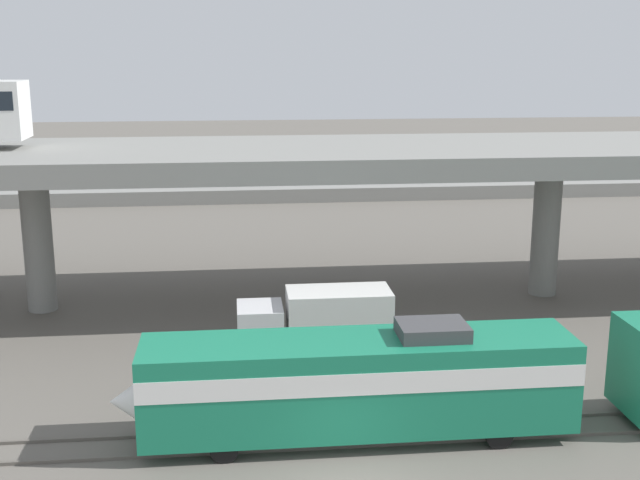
{
  "coord_description": "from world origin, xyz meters",
  "views": [
    {
      "loc": [
        -3.4,
        -22.35,
        13.59
      ],
      "look_at": [
        0.64,
        15.86,
        4.39
      ],
      "focal_mm": 45.9,
      "sensor_mm": 36.0,
      "label": 1
    }
  ],
  "objects_px": {
    "parked_car_3": "(4,173)",
    "parked_car_1": "(226,174)",
    "service_truck_west": "(319,321)",
    "parked_car_2": "(482,162)",
    "train_locomotive": "(337,380)",
    "parked_car_0": "(542,162)"
  },
  "relations": [
    {
      "from": "parked_car_3",
      "to": "parked_car_1",
      "type": "bearing_deg",
      "value": -8.24
    },
    {
      "from": "parked_car_0",
      "to": "parked_car_1",
      "type": "xyz_separation_m",
      "value": [
        -31.9,
        -5.0,
        -0.0
      ]
    },
    {
      "from": "service_truck_west",
      "to": "parked_car_0",
      "type": "height_order",
      "value": "service_truck_west"
    },
    {
      "from": "service_truck_west",
      "to": "parked_car_2",
      "type": "relative_size",
      "value": 1.53
    },
    {
      "from": "parked_car_1",
      "to": "parked_car_2",
      "type": "distance_m",
      "value": 26.17
    },
    {
      "from": "train_locomotive",
      "to": "parked_car_0",
      "type": "xyz_separation_m",
      "value": [
        27.76,
        53.46,
        -0.18
      ]
    },
    {
      "from": "train_locomotive",
      "to": "parked_car_2",
      "type": "height_order",
      "value": "train_locomotive"
    },
    {
      "from": "parked_car_2",
      "to": "parked_car_3",
      "type": "distance_m",
      "value": 46.23
    },
    {
      "from": "train_locomotive",
      "to": "service_truck_west",
      "type": "bearing_deg",
      "value": -91.35
    },
    {
      "from": "parked_car_1",
      "to": "parked_car_3",
      "type": "relative_size",
      "value": 1.04
    },
    {
      "from": "parked_car_2",
      "to": "parked_car_1",
      "type": "bearing_deg",
      "value": 11.28
    },
    {
      "from": "parked_car_3",
      "to": "parked_car_0",
      "type": "bearing_deg",
      "value": 2.22
    },
    {
      "from": "train_locomotive",
      "to": "service_truck_west",
      "type": "xyz_separation_m",
      "value": [
        0.19,
        7.93,
        -0.56
      ]
    },
    {
      "from": "train_locomotive",
      "to": "parked_car_0",
      "type": "height_order",
      "value": "train_locomotive"
    },
    {
      "from": "parked_car_2",
      "to": "parked_car_3",
      "type": "relative_size",
      "value": 1.03
    },
    {
      "from": "parked_car_0",
      "to": "parked_car_2",
      "type": "xyz_separation_m",
      "value": [
        -6.24,
        0.12,
        -0.0
      ]
    },
    {
      "from": "train_locomotive",
      "to": "service_truck_west",
      "type": "relative_size",
      "value": 2.37
    },
    {
      "from": "train_locomotive",
      "to": "parked_car_3",
      "type": "relative_size",
      "value": 3.75
    },
    {
      "from": "parked_car_1",
      "to": "parked_car_0",
      "type": "bearing_deg",
      "value": 8.91
    },
    {
      "from": "train_locomotive",
      "to": "parked_car_1",
      "type": "xyz_separation_m",
      "value": [
        -4.14,
        48.45,
        -0.18
      ]
    },
    {
      "from": "service_truck_west",
      "to": "train_locomotive",
      "type": "bearing_deg",
      "value": 88.65
    },
    {
      "from": "parked_car_1",
      "to": "parked_car_3",
      "type": "bearing_deg",
      "value": 171.76
    }
  ]
}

